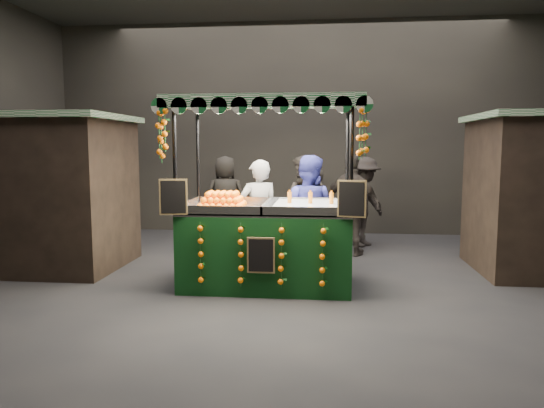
# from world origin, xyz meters

# --- Properties ---
(ground) EXTENTS (12.00, 12.00, 0.00)m
(ground) POSITION_xyz_m (0.00, 0.00, 0.00)
(ground) COLOR black
(ground) RESTS_ON ground
(market_hall) EXTENTS (12.10, 10.10, 5.05)m
(market_hall) POSITION_xyz_m (0.00, 0.00, 3.38)
(market_hall) COLOR black
(market_hall) RESTS_ON ground
(neighbour_stall_left) EXTENTS (3.00, 2.20, 2.60)m
(neighbour_stall_left) POSITION_xyz_m (-4.40, 1.00, 1.31)
(neighbour_stall_left) COLOR black
(neighbour_stall_left) RESTS_ON ground
(juice_stall) EXTENTS (2.84, 1.67, 2.75)m
(juice_stall) POSITION_xyz_m (-0.37, 0.16, 0.86)
(juice_stall) COLOR black
(juice_stall) RESTS_ON ground
(vendor_grey) EXTENTS (0.80, 0.68, 1.86)m
(vendor_grey) POSITION_xyz_m (-0.62, 1.06, 0.93)
(vendor_grey) COLOR slate
(vendor_grey) RESTS_ON ground
(vendor_blue) EXTENTS (1.12, 0.98, 1.93)m
(vendor_blue) POSITION_xyz_m (0.19, 1.16, 0.97)
(vendor_blue) COLOR navy
(vendor_blue) RESTS_ON ground
(shopper_0) EXTENTS (0.76, 0.58, 1.86)m
(shopper_0) POSITION_xyz_m (-3.66, 2.21, 0.93)
(shopper_0) COLOR black
(shopper_0) RESTS_ON ground
(shopper_1) EXTENTS (1.18, 1.16, 1.92)m
(shopper_1) POSITION_xyz_m (0.12, 1.85, 0.96)
(shopper_1) COLOR black
(shopper_1) RESTS_ON ground
(shopper_2) EXTENTS (1.23, 0.88, 1.93)m
(shopper_2) POSITION_xyz_m (0.98, 2.47, 0.97)
(shopper_2) COLOR #2C2623
(shopper_2) RESTS_ON ground
(shopper_3) EXTENTS (1.29, 1.37, 1.86)m
(shopper_3) POSITION_xyz_m (1.27, 3.42, 0.93)
(shopper_3) COLOR black
(shopper_3) RESTS_ON ground
(shopper_4) EXTENTS (1.02, 0.77, 1.87)m
(shopper_4) POSITION_xyz_m (-1.73, 3.84, 0.93)
(shopper_4) COLOR black
(shopper_4) RESTS_ON ground
(shopper_5) EXTENTS (1.23, 1.59, 1.68)m
(shopper_5) POSITION_xyz_m (4.50, 3.98, 0.84)
(shopper_5) COLOR black
(shopper_5) RESTS_ON ground
(shopper_6) EXTENTS (0.64, 0.69, 1.58)m
(shopper_6) POSITION_xyz_m (0.27, 4.02, 0.79)
(shopper_6) COLOR #2C2723
(shopper_6) RESTS_ON ground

